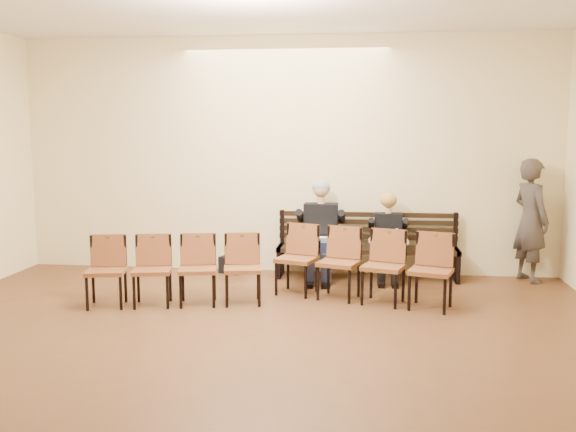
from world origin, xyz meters
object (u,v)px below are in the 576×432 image
bench (367,263)px  bag (232,265)px  chair_row_front (361,265)px  passerby (531,211)px  chair_row_back (175,270)px  seated_man (320,230)px  water_bottle (397,245)px  seated_woman (388,242)px  laptop (319,241)px

bench → bag: size_ratio=7.75×
bag → chair_row_front: 2.39m
passerby → chair_row_back: 4.98m
passerby → bench: bearing=67.9°
chair_row_front → chair_row_back: size_ratio=1.06×
seated_man → chair_row_front: seated_man is taller
bench → chair_row_front: size_ratio=1.17×
bench → water_bottle: (0.40, -0.35, 0.34)m
seated_woman → seated_man: bearing=180.0°
seated_man → seated_woman: (0.96, 0.00, -0.16)m
water_bottle → chair_row_back: chair_row_back is taller
chair_row_back → water_bottle: bearing=15.0°
laptop → chair_row_front: (0.60, -0.99, -0.12)m
laptop → bag: (-1.33, 0.38, -0.45)m
seated_man → passerby: bearing=4.3°
chair_row_front → chair_row_back: 2.29m
bench → seated_woman: size_ratio=2.34×
water_bottle → laptop: bearing=176.6°
seated_woman → passerby: bearing=6.3°
seated_woman → passerby: (1.98, 0.22, 0.44)m
bench → water_bottle: bearing=-40.9°
bench → bag: bench is taller
seated_man → chair_row_front: size_ratio=0.65×
seated_man → water_bottle: seated_man is taller
bag → chair_row_front: bearing=-35.4°
passerby → chair_row_back: bearing=87.0°
seated_man → water_bottle: bearing=-12.0°
laptop → chair_row_front: bearing=-58.0°
bench → chair_row_front: (-0.08, -1.27, 0.23)m
chair_row_front → seated_woman: bearing=89.4°
seated_woman → bag: seated_woman is taller
seated_woman → bag: 2.35m
seated_man → laptop: size_ratio=4.11×
seated_man → water_bottle: (1.07, -0.23, -0.16)m
seated_man → bag: (-1.34, 0.22, -0.59)m
chair_row_front → bag: bearing=162.0°
seated_woman → passerby: size_ratio=0.56×
water_bottle → chair_row_back: 3.06m
chair_row_back → passerby: bearing=9.8°
laptop → chair_row_back: 2.19m
laptop → bag: laptop is taller
seated_woman → chair_row_back: 3.07m
water_bottle → chair_row_front: (-0.48, -0.92, -0.10)m
chair_row_front → seated_man: bearing=134.4°
water_bottle → passerby: (1.88, 0.45, 0.44)m
bench → bag: bearing=177.2°
bench → seated_man: bearing=-169.8°
laptop → bag: 1.45m
bag → chair_row_front: (1.93, -1.37, 0.33)m
seated_man → seated_woman: bearing=0.0°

